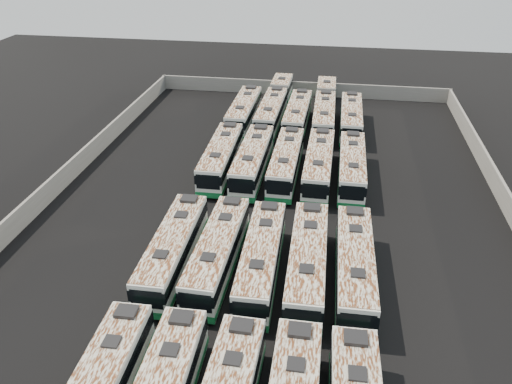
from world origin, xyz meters
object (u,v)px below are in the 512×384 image
object	(u,v)px
bus_midfront_right	(308,262)
bus_midback_far_left	(221,157)
bus_midfront_far_left	(173,249)
bus_back_left	(275,104)
bus_midback_left	(253,160)
bus_midback_far_right	(352,167)
bus_back_far_right	(351,118)
bus_midback_right	(319,165)
bus_back_far_left	(244,111)
bus_back_right	(325,108)
bus_midback_center	(286,162)
bus_midfront_far_right	(355,266)
bus_midfront_left	(218,252)
bus_back_center	(297,115)
bus_midfront_center	(261,258)

from	to	relation	value
bus_midfront_right	bus_midback_far_left	size ratio (longest dim) A/B	1.01
bus_midfront_far_left	bus_back_left	world-z (taller)	bus_back_left
bus_midback_far_left	bus_midback_left	bearing A→B (deg)	-4.95
bus_midback_far_right	bus_back_far_right	xyz separation A→B (m)	(-0.01, 14.34, 0.01)
bus_midback_right	bus_back_far_left	bearing A→B (deg)	127.21
bus_back_far_left	bus_back_right	size ratio (longest dim) A/B	0.65
bus_midback_right	bus_back_far_left	distance (m)	18.12
bus_midback_far_left	bus_back_far_right	distance (m)	20.16
bus_midback_far_left	bus_midback_center	world-z (taller)	bus_midback_far_left
bus_midback_far_left	bus_midback_center	size ratio (longest dim) A/B	1.02
bus_back_left	bus_midfront_right	bearing A→B (deg)	-77.65
bus_midback_left	bus_midfront_far_right	bearing A→B (deg)	-57.16
bus_midfront_right	bus_midback_center	distance (m)	17.63
bus_midfront_left	bus_midback_left	world-z (taller)	bus_midback_left
bus_midback_center	bus_back_center	bearing A→B (deg)	90.70
bus_midfront_far_left	bus_midfront_right	xyz separation A→B (m)	(10.78, -0.06, 0.05)
bus_midfront_right	bus_back_far_left	xyz separation A→B (m)	(-10.76, 31.76, -0.01)
bus_midfront_center	bus_back_far_left	world-z (taller)	bus_back_far_left
bus_midfront_left	bus_midfront_far_left	bearing A→B (deg)	-175.44
bus_midback_far_right	bus_back_center	xyz separation A→B (m)	(-7.03, 14.23, 0.03)
bus_midfront_left	bus_midfront_center	xyz separation A→B (m)	(3.55, -0.28, -0.01)
bus_midback_center	bus_back_right	world-z (taller)	bus_back_right
bus_midfront_left	bus_back_far_left	bearing A→B (deg)	97.59
bus_back_far_left	bus_back_far_right	size ratio (longest dim) A/B	1.03
bus_midfront_right	bus_back_far_left	distance (m)	33.53
bus_midback_left	bus_back_far_right	size ratio (longest dim) A/B	1.04
bus_midback_center	bus_midfront_far_right	bearing A→B (deg)	-66.84
bus_midfront_left	bus_back_far_right	world-z (taller)	bus_midfront_left
bus_midfront_far_left	bus_midfront_far_right	xyz separation A→B (m)	(14.37, 0.06, 0.03)
bus_midback_right	bus_back_right	size ratio (longest dim) A/B	0.65
bus_midback_far_right	bus_midfront_right	bearing A→B (deg)	-101.19
bus_midfront_center	bus_midback_left	xyz separation A→B (m)	(-3.54, 17.12, 0.06)
bus_midfront_far_right	bus_back_far_right	size ratio (longest dim) A/B	1.02
bus_midback_far_right	bus_back_left	size ratio (longest dim) A/B	0.62
bus_midback_far_right	bus_back_center	bearing A→B (deg)	116.59
bus_midfront_far_right	bus_midfront_left	bearing A→B (deg)	178.35
bus_midfront_right	bus_back_right	xyz separation A→B (m)	(-0.04, 34.97, -0.04)
bus_midback_left	bus_back_right	size ratio (longest dim) A/B	0.66
bus_midfront_far_left	bus_midback_center	world-z (taller)	bus_midback_center
bus_midfront_far_right	bus_midback_center	size ratio (longest dim) A/B	1.02
bus_midfront_center	bus_back_right	size ratio (longest dim) A/B	0.64
bus_midfront_far_left	bus_back_far_right	xyz separation A→B (m)	(14.29, 31.60, -0.01)
bus_midfront_left	bus_back_right	bearing A→B (deg)	79.48
bus_midfront_far_right	bus_back_center	size ratio (longest dim) A/B	1.01
bus_back_far_left	bus_back_far_right	bearing A→B (deg)	-0.18
bus_midback_right	bus_back_far_right	distance (m)	14.89
bus_midback_far_right	bus_back_far_right	distance (m)	14.34
bus_midback_center	bus_midback_right	world-z (taller)	bus_midback_right
bus_midback_far_right	bus_back_right	distance (m)	18.01
bus_midback_left	bus_back_center	world-z (taller)	bus_midback_left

